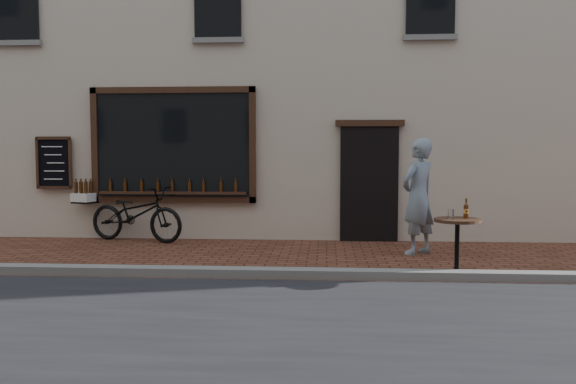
{
  "coord_description": "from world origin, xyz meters",
  "views": [
    {
      "loc": [
        1.08,
        -7.34,
        1.7
      ],
      "look_at": [
        0.5,
        1.2,
        1.1
      ],
      "focal_mm": 35.0,
      "sensor_mm": 36.0,
      "label": 1
    }
  ],
  "objects": [
    {
      "name": "kerb",
      "position": [
        0.0,
        0.2,
        0.06
      ],
      "size": [
        90.0,
        0.25,
        0.12
      ],
      "primitive_type": "cube",
      "color": "slate",
      "rests_on": "ground"
    },
    {
      "name": "shop_building",
      "position": [
        0.0,
        6.5,
        5.0
      ],
      "size": [
        28.0,
        6.2,
        10.0
      ],
      "color": "#BEAC95",
      "rests_on": "ground"
    },
    {
      "name": "ground",
      "position": [
        0.0,
        0.0,
        0.0
      ],
      "size": [
        90.0,
        90.0,
        0.0
      ],
      "primitive_type": "plane",
      "color": "#51291A",
      "rests_on": "ground"
    },
    {
      "name": "cargo_bicycle",
      "position": [
        -2.59,
        3.14,
        0.54
      ],
      "size": [
        2.41,
        1.28,
        1.13
      ],
      "rotation": [
        0.0,
        0.0,
        1.28
      ],
      "color": "black",
      "rests_on": "ground"
    },
    {
      "name": "bistro_table",
      "position": [
        2.86,
        0.35,
        0.58
      ],
      "size": [
        0.63,
        0.63,
        1.08
      ],
      "color": "black",
      "rests_on": "ground"
    },
    {
      "name": "pedestrian",
      "position": [
        2.62,
        2.14,
        0.97
      ],
      "size": [
        0.83,
        0.82,
        1.94
      ],
      "primitive_type": "imported",
      "rotation": [
        0.0,
        0.0,
        3.89
      ],
      "color": "gray",
      "rests_on": "ground"
    }
  ]
}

